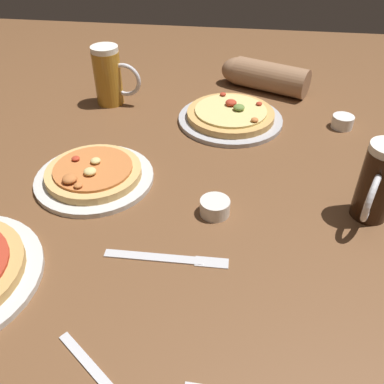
{
  "coord_description": "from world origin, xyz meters",
  "views": [
    {
      "loc": [
        0.09,
        -0.68,
        0.56
      ],
      "look_at": [
        0.0,
        0.0,
        0.02
      ],
      "focal_mm": 39.03,
      "sensor_mm": 36.0,
      "label": 1
    }
  ],
  "objects_px": {
    "pizza_plate_side": "(94,175)",
    "ramekin_sauce": "(343,122)",
    "beer_mug_amber": "(377,183)",
    "ramekin_butter": "(215,207)",
    "knife_right": "(167,258)",
    "beer_mug_dark": "(109,76)",
    "pizza_plate_far": "(231,116)",
    "diner_arm": "(262,75)"
  },
  "relations": [
    {
      "from": "pizza_plate_far",
      "to": "diner_arm",
      "type": "height_order",
      "value": "diner_arm"
    },
    {
      "from": "pizza_plate_side",
      "to": "pizza_plate_far",
      "type": "bearing_deg",
      "value": 48.07
    },
    {
      "from": "pizza_plate_side",
      "to": "diner_arm",
      "type": "distance_m",
      "value": 0.66
    },
    {
      "from": "pizza_plate_far",
      "to": "diner_arm",
      "type": "relative_size",
      "value": 1.03
    },
    {
      "from": "beer_mug_dark",
      "to": "knife_right",
      "type": "xyz_separation_m",
      "value": [
        0.27,
        -0.6,
        -0.08
      ]
    },
    {
      "from": "ramekin_butter",
      "to": "pizza_plate_side",
      "type": "bearing_deg",
      "value": 164.65
    },
    {
      "from": "pizza_plate_far",
      "to": "knife_right",
      "type": "relative_size",
      "value": 1.27
    },
    {
      "from": "beer_mug_dark",
      "to": "knife_right",
      "type": "distance_m",
      "value": 0.66
    },
    {
      "from": "beer_mug_amber",
      "to": "ramekin_butter",
      "type": "bearing_deg",
      "value": -173.41
    },
    {
      "from": "knife_right",
      "to": "ramekin_sauce",
      "type": "bearing_deg",
      "value": 54.59
    },
    {
      "from": "ramekin_sauce",
      "to": "knife_right",
      "type": "xyz_separation_m",
      "value": [
        -0.38,
        -0.54,
        -0.01
      ]
    },
    {
      "from": "pizza_plate_far",
      "to": "knife_right",
      "type": "bearing_deg",
      "value": -98.69
    },
    {
      "from": "pizza_plate_far",
      "to": "knife_right",
      "type": "height_order",
      "value": "pizza_plate_far"
    },
    {
      "from": "pizza_plate_far",
      "to": "diner_arm",
      "type": "xyz_separation_m",
      "value": [
        0.08,
        0.23,
        0.03
      ]
    },
    {
      "from": "beer_mug_dark",
      "to": "ramekin_butter",
      "type": "xyz_separation_m",
      "value": [
        0.35,
        -0.46,
        -0.07
      ]
    },
    {
      "from": "diner_arm",
      "to": "pizza_plate_side",
      "type": "bearing_deg",
      "value": -123.95
    },
    {
      "from": "pizza_plate_side",
      "to": "ramekin_sauce",
      "type": "distance_m",
      "value": 0.67
    },
    {
      "from": "beer_mug_amber",
      "to": "ramekin_butter",
      "type": "xyz_separation_m",
      "value": [
        -0.3,
        -0.04,
        -0.06
      ]
    },
    {
      "from": "ramekin_butter",
      "to": "knife_right",
      "type": "height_order",
      "value": "ramekin_butter"
    },
    {
      "from": "knife_right",
      "to": "diner_arm",
      "type": "relative_size",
      "value": 0.82
    },
    {
      "from": "ramekin_sauce",
      "to": "ramekin_butter",
      "type": "bearing_deg",
      "value": -127.59
    },
    {
      "from": "beer_mug_amber",
      "to": "knife_right",
      "type": "height_order",
      "value": "beer_mug_amber"
    },
    {
      "from": "ramekin_sauce",
      "to": "ramekin_butter",
      "type": "relative_size",
      "value": 0.94
    },
    {
      "from": "beer_mug_dark",
      "to": "knife_right",
      "type": "bearing_deg",
      "value": -65.35
    },
    {
      "from": "pizza_plate_side",
      "to": "beer_mug_amber",
      "type": "relative_size",
      "value": 1.61
    },
    {
      "from": "ramekin_sauce",
      "to": "knife_right",
      "type": "bearing_deg",
      "value": -125.41
    },
    {
      "from": "beer_mug_dark",
      "to": "beer_mug_amber",
      "type": "height_order",
      "value": "beer_mug_dark"
    },
    {
      "from": "pizza_plate_side",
      "to": "knife_right",
      "type": "relative_size",
      "value": 1.17
    },
    {
      "from": "beer_mug_dark",
      "to": "diner_arm",
      "type": "relative_size",
      "value": 0.61
    },
    {
      "from": "pizza_plate_far",
      "to": "pizza_plate_side",
      "type": "relative_size",
      "value": 1.09
    },
    {
      "from": "pizza_plate_far",
      "to": "beer_mug_dark",
      "type": "xyz_separation_m",
      "value": [
        -0.35,
        0.07,
        0.07
      ]
    },
    {
      "from": "knife_right",
      "to": "pizza_plate_far",
      "type": "bearing_deg",
      "value": 81.31
    },
    {
      "from": "pizza_plate_side",
      "to": "beer_mug_dark",
      "type": "bearing_deg",
      "value": 100.35
    },
    {
      "from": "pizza_plate_side",
      "to": "beer_mug_dark",
      "type": "distance_m",
      "value": 0.4
    },
    {
      "from": "pizza_plate_side",
      "to": "diner_arm",
      "type": "xyz_separation_m",
      "value": [
        0.37,
        0.54,
        0.03
      ]
    },
    {
      "from": "beer_mug_dark",
      "to": "diner_arm",
      "type": "xyz_separation_m",
      "value": [
        0.44,
        0.16,
        -0.04
      ]
    },
    {
      "from": "beer_mug_dark",
      "to": "ramekin_butter",
      "type": "bearing_deg",
      "value": -52.99
    },
    {
      "from": "pizza_plate_far",
      "to": "ramekin_sauce",
      "type": "height_order",
      "value": "pizza_plate_far"
    },
    {
      "from": "ramekin_butter",
      "to": "ramekin_sauce",
      "type": "bearing_deg",
      "value": 52.41
    },
    {
      "from": "pizza_plate_far",
      "to": "ramekin_sauce",
      "type": "xyz_separation_m",
      "value": [
        0.3,
        0.01,
        0.0
      ]
    },
    {
      "from": "beer_mug_amber",
      "to": "ramekin_butter",
      "type": "height_order",
      "value": "beer_mug_amber"
    },
    {
      "from": "knife_right",
      "to": "diner_arm",
      "type": "height_order",
      "value": "diner_arm"
    }
  ]
}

